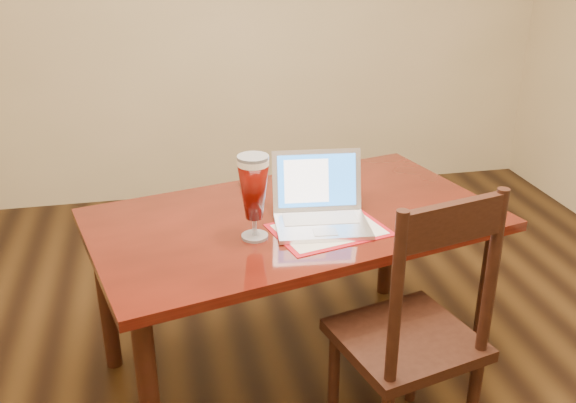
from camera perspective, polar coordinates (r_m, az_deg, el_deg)
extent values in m
cube|color=tan|center=(4.52, -5.10, 17.00)|extent=(4.50, 0.01, 2.70)
cube|color=#51130A|center=(2.63, 0.60, -1.62)|extent=(1.80, 1.27, 0.04)
cylinder|color=black|center=(2.33, -12.19, -17.14)|extent=(0.07, 0.07, 0.72)
cylinder|color=black|center=(2.92, 17.15, -8.53)|extent=(0.07, 0.07, 0.72)
cylinder|color=black|center=(2.94, -15.88, -8.11)|extent=(0.07, 0.07, 0.72)
cylinder|color=black|center=(3.42, 8.83, -2.70)|extent=(0.07, 0.07, 0.72)
cube|color=#A30F17|center=(2.50, 3.68, -2.53)|extent=(0.49, 0.40, 0.00)
cube|color=beige|center=(2.50, 3.68, -2.49)|extent=(0.44, 0.35, 0.00)
cube|color=silver|center=(2.50, 3.07, -2.19)|extent=(0.38, 0.28, 0.02)
cube|color=silver|center=(2.54, 2.89, -1.52)|extent=(0.30, 0.14, 0.00)
cube|color=silver|center=(2.43, 3.33, -2.71)|extent=(0.10, 0.07, 0.00)
cube|color=silver|center=(2.59, 2.58, 1.88)|extent=(0.37, 0.11, 0.24)
cube|color=blue|center=(2.58, 2.60, 1.87)|extent=(0.32, 0.09, 0.20)
cube|color=white|center=(2.58, 1.65, 1.83)|extent=(0.18, 0.06, 0.17)
cylinder|color=silver|center=(2.44, -2.97, -3.11)|extent=(0.10, 0.10, 0.01)
cylinder|color=silver|center=(2.42, -2.99, -2.22)|extent=(0.02, 0.02, 0.07)
cylinder|color=white|center=(2.32, -3.13, 3.53)|extent=(0.12, 0.12, 0.02)
cylinder|color=silver|center=(2.31, -3.14, 3.93)|extent=(0.12, 0.12, 0.01)
cylinder|color=silver|center=(2.90, -2.53, 1.72)|extent=(0.06, 0.06, 0.04)
cylinder|color=silver|center=(2.91, -3.76, 1.81)|extent=(0.06, 0.06, 0.04)
cube|color=black|center=(2.41, 10.41, -11.98)|extent=(0.56, 0.54, 0.04)
cylinder|color=black|center=(2.59, 4.09, -15.62)|extent=(0.04, 0.04, 0.46)
cylinder|color=black|center=(2.76, 11.12, -13.23)|extent=(0.04, 0.04, 0.46)
cylinder|color=black|center=(2.01, 9.60, -8.60)|extent=(0.04, 0.04, 0.60)
cylinder|color=black|center=(2.23, 17.65, -6.06)|extent=(0.04, 0.04, 0.60)
cube|color=black|center=(2.01, 14.44, -1.84)|extent=(0.38, 0.12, 0.13)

